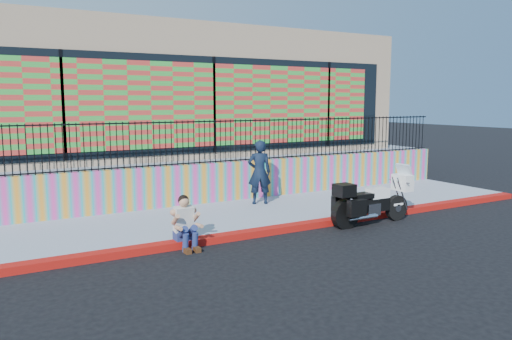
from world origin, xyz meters
TOP-DOWN VIEW (x-y plane):
  - ground at (0.00, 0.00)m, footprint 90.00×90.00m
  - red_curb at (0.00, 0.00)m, footprint 16.00×0.30m
  - sidewalk at (0.00, 1.65)m, footprint 16.00×3.00m
  - mural_wall at (0.00, 3.25)m, footprint 16.00×0.20m
  - metal_fence at (0.00, 3.25)m, footprint 15.80×0.04m
  - elevated_platform at (0.00, 8.35)m, footprint 16.00×10.00m
  - storefront_building at (0.00, 8.13)m, footprint 14.00×8.06m
  - police_motorcycle at (2.01, -0.44)m, footprint 2.27×0.75m
  - police_officer at (0.54, 2.38)m, footprint 0.75×0.63m
  - seated_man at (-2.61, -0.16)m, footprint 0.54×0.71m

SIDE VIEW (x-z plane):
  - ground at x=0.00m, z-range 0.00..0.00m
  - red_curb at x=0.00m, z-range 0.00..0.15m
  - sidewalk at x=0.00m, z-range 0.00..0.15m
  - seated_man at x=-2.61m, z-range -0.08..0.98m
  - police_motorcycle at x=2.01m, z-range -0.11..1.30m
  - elevated_platform at x=0.00m, z-range 0.00..1.25m
  - mural_wall at x=0.00m, z-range 0.15..1.25m
  - police_officer at x=0.54m, z-range 0.15..1.91m
  - metal_fence at x=0.00m, z-range 1.25..2.45m
  - storefront_building at x=0.00m, z-range 1.25..5.25m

